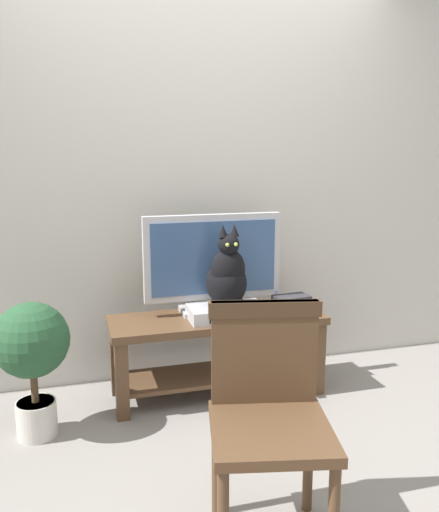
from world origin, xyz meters
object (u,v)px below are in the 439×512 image
(media_box, at_px, (226,312))
(cat, at_px, (227,276))
(wooden_chair, at_px, (268,404))
(book_stack, at_px, (291,303))
(tv_stand, at_px, (217,340))
(tv, at_px, (213,262))
(potted_plant, at_px, (32,351))

(media_box, height_order, cat, cat)
(wooden_chair, xyz_separation_m, book_stack, (0.61, 1.20, 0.00))
(tv_stand, bearing_deg, wooden_chair, -96.59)
(tv, bearing_deg, potted_plant, -163.52)
(cat, relative_size, potted_plant, 0.67)
(tv, xyz_separation_m, cat, (0.04, -0.16, -0.05))
(tv, relative_size, cat, 1.73)
(tv_stand, bearing_deg, tv, 89.98)
(tv_stand, height_order, tv, tv)
(book_stack, bearing_deg, wooden_chair, -117.02)
(wooden_chair, xyz_separation_m, potted_plant, (-0.88, 0.97, -0.06))
(media_box, distance_m, book_stack, 0.44)
(cat, bearing_deg, wooden_chair, -99.02)
(cat, bearing_deg, potted_plant, -172.29)
(book_stack, bearing_deg, potted_plant, -171.23)
(cat, bearing_deg, tv_stand, 118.57)
(tv_stand, bearing_deg, book_stack, 1.76)
(media_box, relative_size, wooden_chair, 0.49)
(tv, height_order, book_stack, tv)
(media_box, relative_size, book_stack, 1.75)
(tv, bearing_deg, wooden_chair, -96.15)
(cat, xyz_separation_m, book_stack, (0.43, 0.09, -0.22))
(cat, relative_size, book_stack, 1.90)
(tv_stand, relative_size, book_stack, 5.02)
(tv_stand, relative_size, wooden_chair, 1.42)
(cat, height_order, book_stack, cat)
(cat, height_order, wooden_chair, cat)
(media_box, height_order, potted_plant, potted_plant)
(tv_stand, xyz_separation_m, wooden_chair, (-0.14, -1.18, 0.19))
(tv, xyz_separation_m, book_stack, (0.47, -0.07, -0.27))
(tv_stand, distance_m, wooden_chair, 1.20)
(tv_stand, xyz_separation_m, cat, (0.04, -0.07, 0.41))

